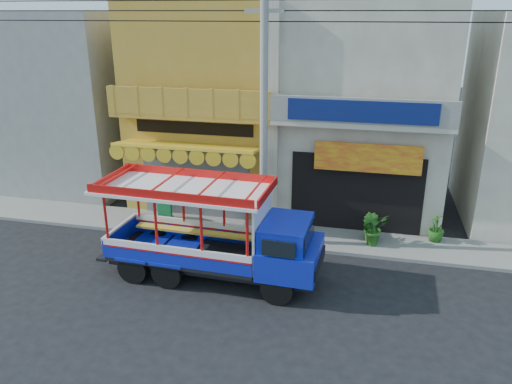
{
  "coord_description": "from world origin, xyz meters",
  "views": [
    {
      "loc": [
        2.35,
        -12.0,
        7.59
      ],
      "look_at": [
        -1.07,
        2.5,
        2.17
      ],
      "focal_mm": 35.0,
      "sensor_mm": 36.0,
      "label": 1
    }
  ],
  "objects_px": {
    "songthaew_truck": "(226,235)",
    "green_sign": "(165,208)",
    "potted_plant_b": "(372,230)",
    "potted_plant_c": "(436,227)",
    "potted_plant_a": "(373,227)",
    "utility_pole": "(269,98)"
  },
  "relations": [
    {
      "from": "utility_pole",
      "to": "potted_plant_b",
      "type": "relative_size",
      "value": 25.76
    },
    {
      "from": "green_sign",
      "to": "potted_plant_a",
      "type": "relative_size",
      "value": 1.01
    },
    {
      "from": "utility_pole",
      "to": "songthaew_truck",
      "type": "height_order",
      "value": "utility_pole"
    },
    {
      "from": "potted_plant_b",
      "to": "green_sign",
      "type": "bearing_deg",
      "value": 25.81
    },
    {
      "from": "green_sign",
      "to": "potted_plant_a",
      "type": "distance_m",
      "value": 7.77
    },
    {
      "from": "potted_plant_a",
      "to": "potted_plant_c",
      "type": "xyz_separation_m",
      "value": [
        2.1,
        0.48,
        -0.01
      ]
    },
    {
      "from": "songthaew_truck",
      "to": "green_sign",
      "type": "distance_m",
      "value": 5.26
    },
    {
      "from": "potted_plant_a",
      "to": "potted_plant_c",
      "type": "height_order",
      "value": "potted_plant_a"
    },
    {
      "from": "potted_plant_c",
      "to": "utility_pole",
      "type": "bearing_deg",
      "value": -57.22
    },
    {
      "from": "utility_pole",
      "to": "potted_plant_a",
      "type": "relative_size",
      "value": 27.71
    },
    {
      "from": "songthaew_truck",
      "to": "potted_plant_c",
      "type": "distance_m",
      "value": 7.51
    },
    {
      "from": "utility_pole",
      "to": "potted_plant_c",
      "type": "xyz_separation_m",
      "value": [
        5.64,
        1.32,
        -4.41
      ]
    },
    {
      "from": "utility_pole",
      "to": "potted_plant_a",
      "type": "bearing_deg",
      "value": 13.47
    },
    {
      "from": "potted_plant_b",
      "to": "potted_plant_c",
      "type": "bearing_deg",
      "value": -130.21
    },
    {
      "from": "potted_plant_a",
      "to": "potted_plant_b",
      "type": "distance_m",
      "value": 0.32
    },
    {
      "from": "green_sign",
      "to": "potted_plant_c",
      "type": "distance_m",
      "value": 9.87
    },
    {
      "from": "green_sign",
      "to": "utility_pole",
      "type": "bearing_deg",
      "value": -14.05
    },
    {
      "from": "potted_plant_b",
      "to": "potted_plant_c",
      "type": "height_order",
      "value": "potted_plant_b"
    },
    {
      "from": "utility_pole",
      "to": "green_sign",
      "type": "xyz_separation_m",
      "value": [
        -4.23,
        1.06,
        -4.48
      ]
    },
    {
      "from": "green_sign",
      "to": "potted_plant_c",
      "type": "relative_size",
      "value": 1.03
    },
    {
      "from": "potted_plant_b",
      "to": "potted_plant_a",
      "type": "bearing_deg",
      "value": -70.86
    },
    {
      "from": "songthaew_truck",
      "to": "green_sign",
      "type": "xyz_separation_m",
      "value": [
        -3.57,
        3.74,
        -0.92
      ]
    }
  ]
}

